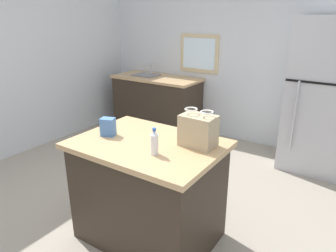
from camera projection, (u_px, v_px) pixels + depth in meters
ground at (136, 218)px, 3.07m from camera, size 6.19×6.19×0.00m
back_wall at (242, 57)px, 4.66m from camera, size 4.85×0.13×2.59m
kitchen_island at (149, 191)px, 2.69m from camera, size 1.20×0.87×0.92m
refrigerator at (321, 97)px, 3.82m from camera, size 0.74×0.72×1.89m
sink_counter at (157, 103)px, 5.31m from camera, size 1.47×0.67×1.11m
shopping_bag at (198, 130)px, 2.43m from camera, size 0.28×0.19×0.30m
small_box at (108, 127)px, 2.65m from camera, size 0.14×0.12×0.15m
bottle at (154, 143)px, 2.28m from camera, size 0.06×0.06×0.21m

